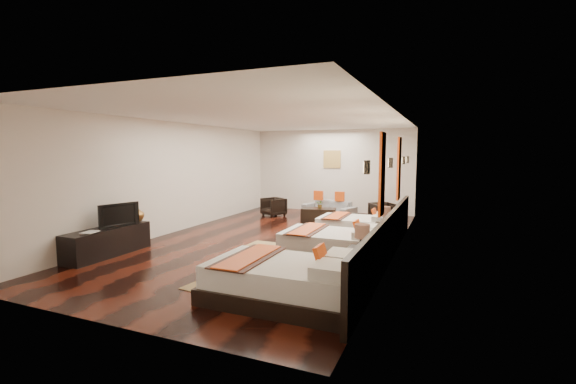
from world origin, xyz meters
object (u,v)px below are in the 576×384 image
at_px(figurine, 136,213).
at_px(nightstand_b, 385,232).
at_px(tv, 117,215).
at_px(sofa, 329,208).
at_px(coffee_table, 319,215).
at_px(armchair_right, 383,213).
at_px(table_plant, 320,204).
at_px(armchair_left, 273,207).
at_px(bed_near, 288,281).
at_px(tv_console, 108,242).
at_px(nightstand_a, 362,260).
at_px(book, 85,232).
at_px(bed_far, 357,226).
at_px(bed_mid, 334,244).

bearing_deg(figurine, nightstand_b, 23.85).
bearing_deg(tv, figurine, 21.62).
distance_m(sofa, coffee_table, 1.05).
distance_m(nightstand_b, armchair_right, 2.68).
distance_m(figurine, table_plant, 5.16).
height_order(sofa, armchair_left, armchair_left).
bearing_deg(nightstand_b, bed_near, -101.35).
xyz_separation_m(tv_console, table_plant, (2.76, 5.12, 0.24)).
bearing_deg(tv, nightstand_a, -69.90).
distance_m(nightstand_a, book, 5.06).
distance_m(nightstand_b, tv, 5.63).
height_order(armchair_left, coffee_table, armchair_left).
xyz_separation_m(tv_console, armchair_right, (4.50, 5.59, 0.02)).
bearing_deg(nightstand_b, table_plant, 135.17).
xyz_separation_m(nightstand_a, table_plant, (-2.18, 4.58, 0.21)).
bearing_deg(bed_far, tv, -140.64).
relative_size(bed_mid, sofa, 1.17).
bearing_deg(coffee_table, tv, -118.71).
distance_m(bed_mid, figurine, 4.30).
relative_size(bed_near, bed_far, 1.17).
bearing_deg(armchair_left, nightstand_a, -22.04).
relative_size(nightstand_a, sofa, 0.52).
bearing_deg(bed_far, nightstand_b, -41.63).
xyz_separation_m(bed_far, tv_console, (-4.19, -3.62, 0.03)).
xyz_separation_m(bed_mid, book, (-4.20, -2.08, 0.30)).
distance_m(figurine, armchair_left, 4.90).
xyz_separation_m(bed_mid, tv_console, (-4.20, -1.57, 0.01)).
relative_size(bed_mid, bed_far, 1.09).
bearing_deg(tv, coffee_table, -12.33).
bearing_deg(bed_near, tv_console, 169.54).
bearing_deg(coffee_table, table_plant, 33.77).
height_order(nightstand_a, figurine, figurine).
bearing_deg(table_plant, tv_console, -118.34).
xyz_separation_m(bed_mid, nightstand_a, (0.75, -1.04, 0.05)).
height_order(nightstand_a, table_plant, nightstand_a).
xyz_separation_m(figurine, coffee_table, (2.72, 4.33, -0.53)).
distance_m(tv, figurine, 0.55).
xyz_separation_m(bed_far, figurine, (-4.19, -2.85, 0.49)).
height_order(bed_far, tv, tv).
distance_m(armchair_right, table_plant, 1.81).
bearing_deg(tv_console, figurine, 90.00).
xyz_separation_m(nightstand_a, armchair_right, (-0.44, 5.05, -0.02)).
xyz_separation_m(bed_near, sofa, (-1.48, 6.92, -0.03)).
distance_m(tv, sofa, 6.52).
relative_size(nightstand_a, tv_console, 0.50).
distance_m(bed_near, bed_mid, 2.35).
bearing_deg(tv, sofa, -7.88).
xyz_separation_m(tv, book, (-0.05, -0.72, -0.22)).
distance_m(bed_near, tv, 4.29).
height_order(nightstand_b, tv_console, nightstand_b).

